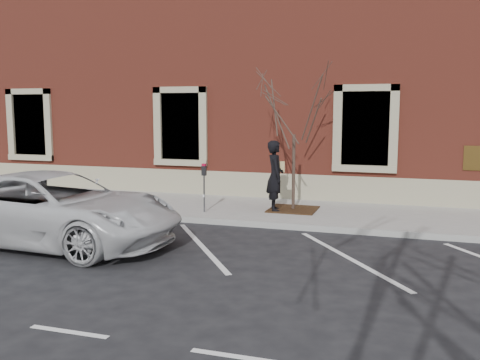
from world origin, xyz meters
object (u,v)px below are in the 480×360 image
(parking_meter, at_px, (204,179))
(white_truck, at_px, (53,209))
(sapling, at_px, (294,114))
(man, at_px, (275,176))

(parking_meter, distance_m, white_truck, 4.31)
(sapling, relative_size, white_truck, 0.67)
(white_truck, bearing_deg, sapling, -39.99)
(man, relative_size, white_truck, 0.34)
(white_truck, bearing_deg, man, -38.70)
(sapling, distance_m, white_truck, 6.82)
(sapling, bearing_deg, man, -146.51)
(parking_meter, xyz_separation_m, sapling, (2.28, 1.06, 1.77))
(parking_meter, bearing_deg, sapling, 48.40)
(parking_meter, distance_m, sapling, 3.07)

